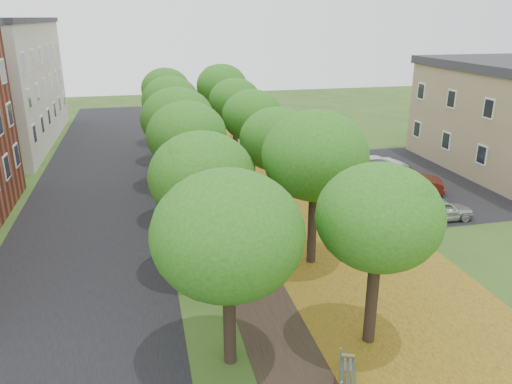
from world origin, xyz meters
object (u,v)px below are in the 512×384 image
bench (347,376)px  car_grey (381,171)px  car_red (408,181)px  car_white (378,165)px  car_silver (440,209)px

bench → car_grey: (10.05, 18.00, 0.31)m
bench → car_red: bearing=-12.9°
car_grey → car_white: (0.54, 1.59, -0.09)m
car_silver → car_white: 8.58m
bench → car_red: size_ratio=0.39×
bench → car_silver: size_ratio=0.48×
car_white → car_silver: bearing=168.4°
car_silver → car_red: size_ratio=0.82×
bench → car_silver: 14.93m
bench → car_white: car_white is taller
car_silver → car_grey: 6.97m
car_red → car_grey: size_ratio=0.88×
car_silver → car_white: (0.54, 8.56, 0.02)m
car_silver → car_grey: car_grey is taller
bench → car_red: 18.90m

